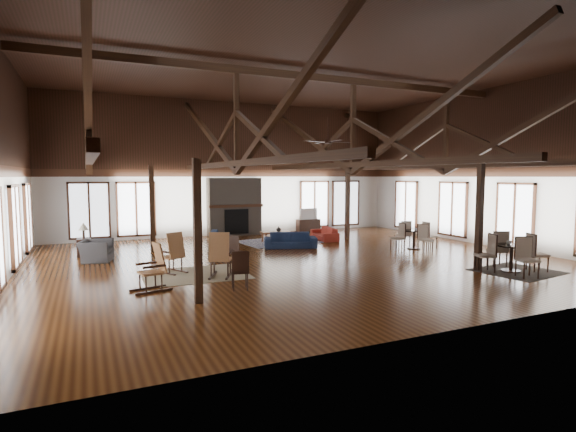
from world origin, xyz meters
name	(u,v)px	position (x,y,z in m)	size (l,w,h in m)	color
floor	(298,260)	(0.00, 0.00, 0.00)	(16.00, 16.00, 0.00)	#603214
ceiling	(298,68)	(0.00, 0.00, 6.00)	(16.00, 14.00, 0.02)	black
wall_back	(232,169)	(0.00, 7.00, 3.00)	(16.00, 0.02, 6.00)	silver
wall_front	(474,157)	(0.00, -7.00, 3.00)	(16.00, 0.02, 6.00)	silver
wall_right	(485,168)	(8.00, 0.00, 3.00)	(0.02, 14.00, 6.00)	silver
roof_truss	(298,133)	(0.00, 0.00, 4.03)	(15.60, 14.07, 3.14)	#321D0D
post_grid	(298,213)	(0.00, 0.00, 1.52)	(8.16, 7.16, 3.05)	#321D0D
fireplace	(234,207)	(0.00, 6.67, 1.29)	(2.50, 0.69, 2.60)	#63584C
ceiling_fan	(328,140)	(0.50, -1.00, 3.73)	(1.60, 1.60, 0.75)	black
sofa_navy_front	(290,240)	(0.82, 2.37, 0.28)	(1.94, 0.76, 0.57)	#172340
sofa_navy_left	(220,238)	(-1.36, 4.27, 0.26)	(0.71, 1.80, 0.53)	#172441
sofa_orange	(324,234)	(3.04, 3.76, 0.26)	(0.69, 1.75, 0.51)	maroon
coffee_table	(275,233)	(0.85, 3.91, 0.38)	(1.20, 0.67, 0.44)	brown
vase	(279,229)	(0.97, 3.86, 0.54)	(0.20, 0.20, 0.20)	#B2B2B2
armchair	(96,251)	(-5.88, 2.44, 0.33)	(0.90, 1.03, 0.67)	#363639
side_table_lamp	(84,243)	(-6.22, 3.58, 0.43)	(0.45, 0.45, 1.15)	black
rocking_chair_a	(173,254)	(-3.96, -0.31, 0.54)	(0.81, 1.00, 1.14)	#9A683A
rocking_chair_b	(220,256)	(-2.93, -1.35, 0.57)	(0.86, 1.07, 1.22)	#9A683A
rocking_chair_c	(155,268)	(-4.69, -2.03, 0.53)	(0.96, 0.65, 1.13)	#9A683A
side_chair_a	(234,249)	(-2.19, -0.25, 0.55)	(0.57, 0.57, 0.95)	black
side_chair_b	(240,267)	(-2.87, -2.85, 0.55)	(0.48, 0.48, 0.95)	black
cafe_table_near	(511,253)	(4.73, -4.00, 0.53)	(2.05, 2.05, 1.05)	black
cafe_table_far	(414,236)	(4.87, 0.27, 0.48)	(1.87, 1.87, 0.96)	black
cup_near	(509,242)	(4.72, -3.91, 0.81)	(0.13, 0.13, 0.11)	#B2B2B2
cup_far	(416,229)	(4.87, 0.17, 0.74)	(0.11, 0.11, 0.09)	#B2B2B2
tv_console	(308,225)	(3.79, 6.75, 0.29)	(1.14, 0.43, 0.57)	black
television	(308,214)	(3.75, 6.75, 0.84)	(0.93, 0.12, 0.54)	#B2B2B2
rug_tan	(195,275)	(-3.47, -0.76, 0.01)	(2.74, 2.15, 0.01)	tan
rug_navy	(278,242)	(1.01, 3.97, 0.01)	(3.04, 2.28, 0.01)	#1C1B4C
rug_dark	(517,271)	(4.90, -4.07, 0.01)	(2.05, 1.86, 0.01)	black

